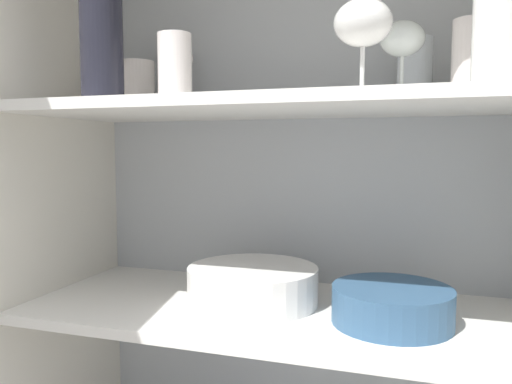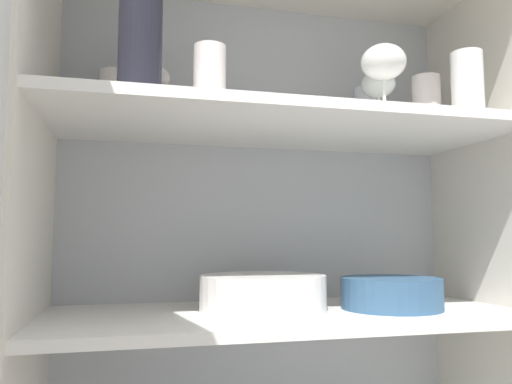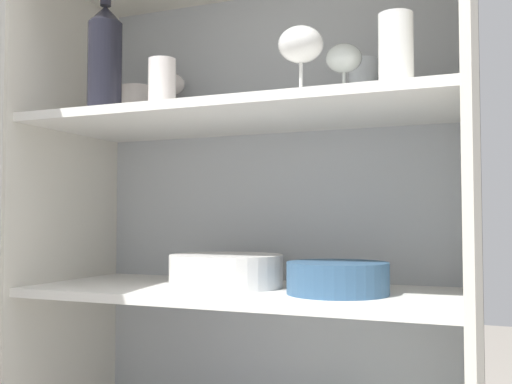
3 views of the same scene
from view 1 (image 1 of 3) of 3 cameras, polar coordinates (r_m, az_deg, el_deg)
name	(u,v)px [view 1 (image 1 of 3)]	position (r m, az deg, el deg)	size (l,w,h in m)	color
cupboard_back_panel	(297,267)	(1.17, 4.73, -8.54)	(0.98, 0.02, 1.40)	#B2B7BC
cupboard_side_left	(63,272)	(1.20, -21.14, -8.55)	(0.02, 0.43, 1.40)	silver
shelf_board_middle	(273,312)	(0.99, 1.94, -13.50)	(0.95, 0.39, 0.02)	white
shelf_board_upper	(273,107)	(0.94, 2.01, 9.63)	(0.95, 0.39, 0.02)	white
tumbler_glass_0	(472,58)	(0.92, 23.43, 13.88)	(0.06, 0.06, 0.12)	silver
tumbler_glass_1	(175,68)	(0.95, -9.25, 13.85)	(0.06, 0.06, 0.12)	silver
tumbler_glass_2	(415,71)	(1.02, 17.67, 13.04)	(0.07, 0.07, 0.12)	white
tumbler_glass_3	(137,86)	(1.16, -13.46, 11.73)	(0.08, 0.08, 0.11)	silver
tumbler_glass_4	(496,38)	(0.81, 25.74, 15.62)	(0.06, 0.06, 0.14)	white
wine_glass_0	(363,26)	(0.82, 12.12, 18.04)	(0.09, 0.09, 0.14)	white
wine_glass_1	(177,62)	(1.18, -9.07, 14.48)	(0.08, 0.08, 0.15)	silver
wine_glass_2	(402,42)	(0.94, 16.38, 16.08)	(0.08, 0.08, 0.13)	white
wine_bottle	(101,31)	(0.99, -17.25, 17.14)	(0.08, 0.08, 0.29)	black
plate_stack_white	(253,285)	(0.99, -0.38, -10.59)	(0.26, 0.26, 0.07)	white
mixing_bowl_large	(392,304)	(0.91, 15.28, -12.22)	(0.21, 0.21, 0.06)	#33567A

